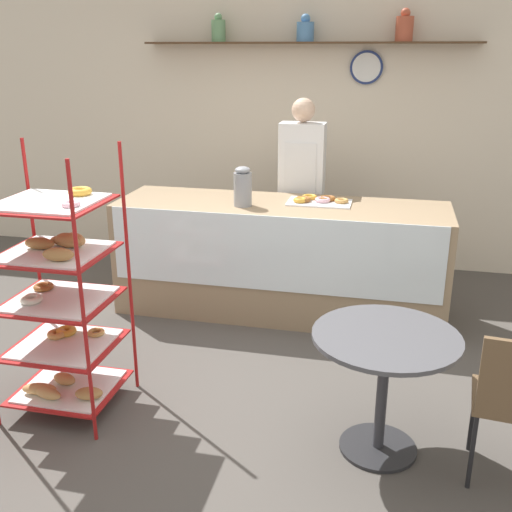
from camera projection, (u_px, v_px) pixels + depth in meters
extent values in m
plane|color=#4C4742|center=(239.00, 397.00, 3.85)|extent=(14.00, 14.00, 0.00)
cube|color=beige|center=(307.00, 130.00, 5.96)|extent=(10.00, 0.06, 2.70)
cube|color=#4C331E|center=(307.00, 43.00, 5.55)|extent=(3.13, 0.24, 0.02)
cylinder|color=#669966|center=(218.00, 31.00, 5.70)|extent=(0.13, 0.13, 0.20)
sphere|color=#669966|center=(218.00, 17.00, 5.66)|extent=(0.07, 0.07, 0.07)
cylinder|color=#4C7FB2|center=(305.00, 32.00, 5.53)|extent=(0.16, 0.16, 0.17)
sphere|color=#4C7FB2|center=(306.00, 19.00, 5.49)|extent=(0.09, 0.09, 0.09)
cylinder|color=#B24C33|center=(404.00, 29.00, 5.33)|extent=(0.16, 0.16, 0.21)
sphere|color=#B24C33|center=(406.00, 13.00, 5.29)|extent=(0.09, 0.09, 0.09)
cylinder|color=navy|center=(366.00, 67.00, 5.60)|extent=(0.31, 0.03, 0.31)
cylinder|color=white|center=(366.00, 67.00, 5.59)|extent=(0.26, 0.00, 0.26)
cube|color=#937A5B|center=(280.00, 258.00, 4.98)|extent=(2.69, 0.77, 0.93)
cube|color=silver|center=(271.00, 254.00, 4.56)|extent=(2.58, 0.01, 0.60)
cylinder|color=#A51919|center=(83.00, 311.00, 3.17)|extent=(0.02, 0.02, 1.62)
cylinder|color=#A51919|center=(38.00, 265.00, 3.84)|extent=(0.02, 0.02, 1.62)
cylinder|color=#A51919|center=(129.00, 272.00, 3.71)|extent=(0.02, 0.02, 1.62)
cube|color=#A51919|center=(70.00, 388.00, 3.73)|extent=(0.60, 0.56, 0.01)
cube|color=white|center=(70.00, 386.00, 3.73)|extent=(0.54, 0.50, 0.01)
ellipsoid|color=#B27F47|center=(89.00, 393.00, 3.57)|extent=(0.18, 0.13, 0.07)
ellipsoid|color=tan|center=(47.00, 393.00, 3.58)|extent=(0.21, 0.12, 0.07)
ellipsoid|color=tan|center=(39.00, 389.00, 3.62)|extent=(0.22, 0.12, 0.07)
ellipsoid|color=tan|center=(64.00, 379.00, 3.73)|extent=(0.17, 0.12, 0.07)
cube|color=#A51919|center=(65.00, 345.00, 3.63)|extent=(0.60, 0.56, 0.01)
cube|color=white|center=(65.00, 344.00, 3.63)|extent=(0.54, 0.50, 0.01)
torus|color=tan|center=(96.00, 332.00, 3.73)|extent=(0.11, 0.11, 0.03)
torus|color=gold|center=(66.00, 331.00, 3.73)|extent=(0.12, 0.12, 0.04)
torus|color=tan|center=(57.00, 334.00, 3.69)|extent=(0.12, 0.12, 0.04)
cube|color=#A51919|center=(60.00, 301.00, 3.54)|extent=(0.60, 0.56, 0.01)
cube|color=white|center=(60.00, 299.00, 3.53)|extent=(0.54, 0.50, 0.01)
torus|color=brown|center=(44.00, 287.00, 3.66)|extent=(0.12, 0.12, 0.03)
torus|color=silver|center=(31.00, 299.00, 3.47)|extent=(0.13, 0.13, 0.04)
cube|color=#A51919|center=(55.00, 254.00, 3.44)|extent=(0.60, 0.56, 0.01)
cube|color=white|center=(54.00, 252.00, 3.44)|extent=(0.54, 0.50, 0.01)
ellipsoid|color=#B27F47|center=(68.00, 240.00, 3.48)|extent=(0.19, 0.12, 0.09)
ellipsoid|color=olive|center=(39.00, 243.00, 3.45)|extent=(0.18, 0.09, 0.07)
ellipsoid|color=#B27F47|center=(58.00, 254.00, 3.25)|extent=(0.18, 0.10, 0.08)
ellipsoid|color=tan|center=(75.00, 240.00, 3.50)|extent=(0.17, 0.11, 0.08)
ellipsoid|color=#B27F47|center=(67.00, 241.00, 3.51)|extent=(0.22, 0.08, 0.06)
cube|color=#A51919|center=(49.00, 204.00, 3.34)|extent=(0.60, 0.56, 0.01)
cube|color=white|center=(48.00, 202.00, 3.34)|extent=(0.54, 0.50, 0.01)
torus|color=#EAB2C1|center=(71.00, 204.00, 3.21)|extent=(0.10, 0.10, 0.03)
torus|color=gold|center=(80.00, 191.00, 3.46)|extent=(0.14, 0.14, 0.04)
cube|color=#282833|center=(300.00, 241.00, 5.48)|extent=(0.24, 0.19, 0.91)
cube|color=silver|center=(302.00, 158.00, 5.23)|extent=(0.39, 0.22, 0.61)
cube|color=silver|center=(300.00, 173.00, 5.16)|extent=(0.27, 0.01, 0.51)
sphere|color=beige|center=(303.00, 110.00, 5.09)|extent=(0.20, 0.20, 0.20)
cylinder|color=#262628|center=(378.00, 447.00, 3.35)|extent=(0.43, 0.43, 0.02)
cylinder|color=#333338|center=(382.00, 394.00, 3.24)|extent=(0.06, 0.06, 0.66)
cylinder|color=#4C4C51|center=(386.00, 337.00, 3.12)|extent=(0.78, 0.78, 0.02)
cylinder|color=black|center=(473.00, 416.00, 3.28)|extent=(0.02, 0.02, 0.43)
cylinder|color=black|center=(472.00, 452.00, 2.99)|extent=(0.02, 0.02, 0.43)
cube|color=brown|center=(512.00, 401.00, 3.01)|extent=(0.42, 0.42, 0.03)
cylinder|color=gray|center=(243.00, 189.00, 4.72)|extent=(0.14, 0.14, 0.26)
ellipsoid|color=gray|center=(243.00, 170.00, 4.67)|extent=(0.12, 0.12, 0.06)
cube|color=white|center=(319.00, 202.00, 4.84)|extent=(0.51, 0.30, 0.01)
torus|color=gold|center=(300.00, 200.00, 4.82)|extent=(0.11, 0.11, 0.04)
torus|color=gold|center=(309.00, 197.00, 4.92)|extent=(0.12, 0.12, 0.03)
torus|color=#EAB2C1|center=(323.00, 200.00, 4.83)|extent=(0.13, 0.13, 0.03)
torus|color=brown|center=(327.00, 198.00, 4.87)|extent=(0.13, 0.13, 0.03)
torus|color=tan|center=(341.00, 201.00, 4.80)|extent=(0.11, 0.11, 0.03)
torus|color=brown|center=(303.00, 199.00, 4.84)|extent=(0.13, 0.13, 0.04)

